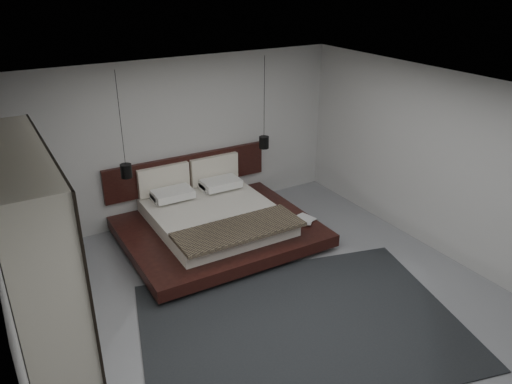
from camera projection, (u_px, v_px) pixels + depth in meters
floor at (268, 299)px, 6.77m from camera, size 6.00×6.00×0.00m
ceiling at (270, 95)px, 5.62m from camera, size 6.00×6.00×0.00m
wall_back at (177, 140)px, 8.56m from camera, size 6.00×0.00×6.00m
wall_front at (473, 354)px, 3.83m from camera, size 6.00×0.00×6.00m
wall_left at (4, 275)px, 4.82m from camera, size 0.00×6.00×6.00m
wall_right at (437, 163)px, 7.57m from camera, size 0.00×6.00×6.00m
bed at (215, 221)px, 8.20m from camera, size 3.00×2.48×1.11m
book_lower at (300, 221)px, 8.23m from camera, size 0.30×0.36×0.03m
book_upper at (300, 220)px, 8.19m from camera, size 0.32×0.32×0.02m
pendant_left at (126, 170)px, 7.63m from camera, size 0.17×0.17×1.64m
pendant_right at (264, 142)px, 8.74m from camera, size 0.17×0.17×1.60m
wardrobe at (36, 265)px, 5.22m from camera, size 0.61×2.58×2.53m
rug at (301, 325)px, 6.27m from camera, size 4.49×3.68×0.02m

